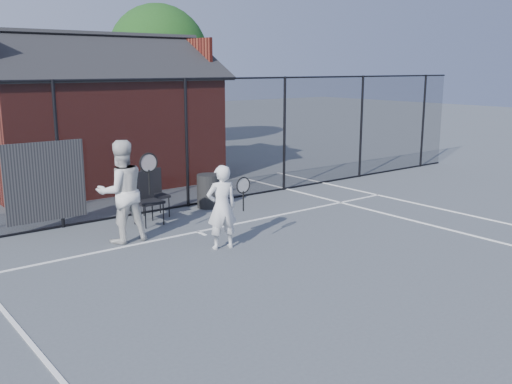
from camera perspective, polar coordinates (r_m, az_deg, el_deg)
ground at (r=9.23m, az=4.25°, el=-8.16°), size 80.00×80.00×0.00m
court_lines at (r=8.37m, az=10.45°, el=-10.51°), size 11.02×18.00×0.01m
fence at (r=12.77m, az=-11.96°, el=4.07°), size 22.04×3.00×3.00m
clubhouse at (r=16.71m, az=-15.61°, el=6.34°), size 6.50×4.36×4.19m
tree_right at (r=23.76m, az=-9.75°, el=13.35°), size 3.97×3.97×5.70m
player_front at (r=10.26m, az=-3.43°, el=-1.51°), size 0.72×0.57×1.54m
player_back at (r=10.91m, az=-13.31°, el=0.06°), size 1.07×0.80×1.93m
chair_left at (r=12.70m, az=-9.99°, el=-0.18°), size 0.50×0.52×1.02m
chair_right at (r=12.06m, az=-10.71°, el=-0.74°), size 0.56×0.58×1.08m
waste_bin at (r=13.41m, az=-4.77°, el=0.11°), size 0.55×0.55×0.79m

